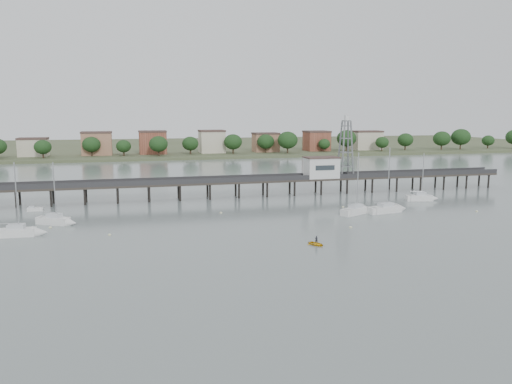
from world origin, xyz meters
TOP-DOWN VIEW (x-y plane):
  - ground_plane at (0.00, 0.00)m, footprint 500.00×500.00m
  - pier at (0.00, 60.00)m, footprint 150.00×5.00m
  - pier_building at (25.00, 60.00)m, footprint 8.40×5.40m
  - lattice_tower at (31.50, 60.00)m, footprint 3.20×3.20m
  - sailboat_e at (44.43, 44.42)m, footprint 7.16×3.28m
  - sailboat_b at (-34.24, 38.66)m, footprint 7.28×5.31m
  - sailboat_a at (-38.82, 31.08)m, footprint 7.86×2.63m
  - sailboat_d at (30.04, 34.16)m, footprint 8.80×3.92m
  - sailboat_c at (23.14, 34.62)m, footprint 8.02×5.66m
  - white_tender at (-40.85, 53.56)m, footprint 3.07×1.30m
  - yellow_dinghy at (5.65, 13.60)m, footprint 2.06×1.40m
  - dinghy_occupant at (5.65, 13.60)m, footprint 0.64×1.27m
  - mooring_buoys at (7.37, 33.61)m, footprint 83.33×19.15m
  - far_shore at (0.36, 239.58)m, footprint 500.00×170.00m

SIDE VIEW (x-z plane):
  - ground_plane at x=0.00m, z-range 0.00..0.00m
  - yellow_dinghy at x=5.65m, z-range -1.41..1.41m
  - dinghy_occupant at x=5.65m, z-range -0.15..0.15m
  - mooring_buoys at x=7.37m, z-range -0.12..0.28m
  - white_tender at x=-40.85m, z-range -0.23..0.96m
  - sailboat_d at x=30.04m, z-range -6.37..7.65m
  - sailboat_c at x=23.14m, z-range -5.86..7.15m
  - sailboat_a at x=-38.82m, z-range -5.79..7.08m
  - sailboat_b at x=-34.24m, z-range -5.33..6.62m
  - sailboat_e at x=44.43m, z-range -5.12..6.42m
  - far_shore at x=0.36m, z-range -4.25..6.15m
  - pier at x=0.00m, z-range 1.04..6.54m
  - pier_building at x=25.00m, z-range 4.02..9.32m
  - lattice_tower at x=31.50m, z-range 3.35..18.85m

